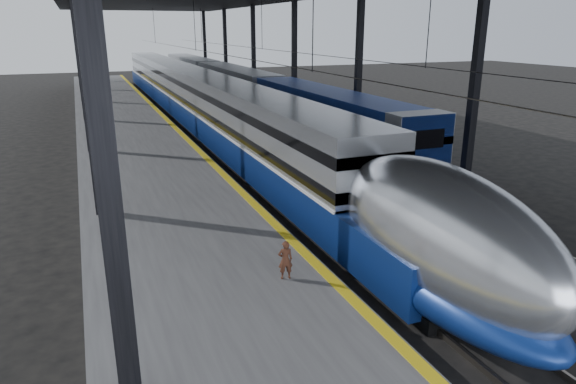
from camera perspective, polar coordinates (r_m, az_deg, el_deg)
ground at (r=15.59m, az=3.36°, el=-8.92°), size 160.00×160.00×0.00m
platform at (r=33.30m, az=-17.22°, el=5.74°), size 6.00×80.00×1.00m
yellow_strip at (r=33.53m, az=-12.51°, el=7.08°), size 0.30×80.00×0.01m
rails at (r=34.91m, az=-3.94°, el=6.32°), size 6.52×80.00×0.16m
tgv_train at (r=38.50m, az=-9.82°, el=9.87°), size 2.78×65.20×3.98m
second_train at (r=46.48m, az=-5.61°, el=11.35°), size 2.65×56.05×3.65m
child at (r=12.84m, az=-0.30°, el=-7.55°), size 0.40×0.30×1.01m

